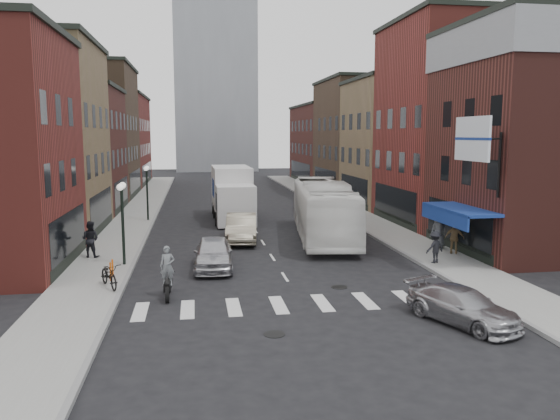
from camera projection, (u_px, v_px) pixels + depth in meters
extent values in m
plane|color=black|center=(289.00, 283.00, 23.69)|extent=(160.00, 160.00, 0.00)
cube|color=gray|center=(138.00, 213.00, 43.91)|extent=(3.00, 74.00, 0.15)
cube|color=gray|center=(343.00, 209.00, 46.51)|extent=(3.00, 74.00, 0.15)
cube|color=gray|center=(157.00, 214.00, 44.15)|extent=(0.20, 74.00, 0.16)
cube|color=gray|center=(326.00, 210.00, 46.29)|extent=(0.20, 74.00, 0.16)
cube|color=silver|center=(302.00, 304.00, 20.76)|extent=(12.00, 2.20, 0.01)
cube|color=black|center=(69.00, 235.00, 26.34)|extent=(0.08, 7.20, 2.20)
cube|color=#8E774E|center=(16.00, 141.00, 34.26)|extent=(10.00, 10.00, 12.00)
cube|color=black|center=(101.00, 208.00, 35.63)|extent=(0.08, 8.00, 2.20)
cube|color=black|center=(9.00, 40.00, 33.42)|extent=(10.30, 10.20, 0.30)
cube|color=#4D201B|center=(56.00, 152.00, 44.19)|extent=(10.00, 10.00, 10.00)
cube|color=black|center=(121.00, 192.00, 45.42)|extent=(0.08, 8.00, 2.20)
cube|color=black|center=(53.00, 87.00, 43.48)|extent=(10.30, 10.20, 0.30)
cube|color=#483424|center=(82.00, 133.00, 54.74)|extent=(10.00, 12.00, 13.00)
cube|color=black|center=(135.00, 181.00, 56.18)|extent=(0.08, 9.60, 2.20)
cube|color=black|center=(79.00, 65.00, 53.83)|extent=(10.30, 12.20, 0.30)
cube|color=maroon|center=(105.00, 141.00, 68.58)|extent=(10.00, 16.00, 11.00)
cube|color=black|center=(147.00, 172.00, 69.88)|extent=(0.08, 12.80, 2.20)
cube|color=black|center=(103.00, 96.00, 67.80)|extent=(10.30, 16.20, 0.30)
cube|color=#4D201B|center=(547.00, 142.00, 29.57)|extent=(10.00, 9.00, 12.00)
cube|color=black|center=(457.00, 224.00, 29.41)|extent=(0.08, 7.20, 2.20)
cube|color=black|center=(555.00, 24.00, 28.72)|extent=(10.30, 9.20, 0.30)
cube|color=maroon|center=(463.00, 126.00, 38.73)|extent=(10.00, 10.00, 14.00)
cube|color=black|center=(394.00, 202.00, 38.71)|extent=(0.08, 8.00, 2.20)
cube|color=black|center=(468.00, 21.00, 37.74)|extent=(10.30, 10.20, 0.30)
cube|color=#8E774E|center=(408.00, 144.00, 48.72)|extent=(10.00, 10.00, 11.00)
cube|color=black|center=(354.00, 189.00, 48.49)|extent=(0.08, 8.00, 2.20)
cube|color=black|center=(410.00, 80.00, 47.94)|extent=(10.30, 10.20, 0.30)
cube|color=#483424|center=(370.00, 138.00, 59.41)|extent=(10.00, 12.00, 12.00)
cube|color=black|center=(325.00, 179.00, 59.25)|extent=(0.08, 9.60, 2.20)
cube|color=black|center=(371.00, 80.00, 58.56)|extent=(10.30, 12.20, 0.30)
cube|color=#4D201B|center=(337.00, 145.00, 73.25)|extent=(10.00, 16.00, 10.00)
cube|color=black|center=(300.00, 170.00, 72.95)|extent=(0.08, 12.80, 2.20)
cube|color=black|center=(337.00, 106.00, 72.54)|extent=(10.30, 16.20, 0.30)
cube|color=navy|center=(460.00, 209.00, 27.16)|extent=(1.80, 5.00, 0.15)
cube|color=navy|center=(444.00, 217.00, 27.08)|extent=(0.10, 5.00, 0.70)
cylinder|color=black|center=(499.00, 165.00, 25.01)|extent=(0.12, 0.12, 3.00)
cylinder|color=black|center=(487.00, 139.00, 24.74)|extent=(1.40, 0.08, 0.08)
cube|color=silver|center=(472.00, 139.00, 24.63)|extent=(0.12, 3.00, 2.00)
cube|color=#9399A0|center=(214.00, 28.00, 96.57)|extent=(14.00, 14.00, 50.00)
cylinder|color=black|center=(123.00, 227.00, 26.20)|extent=(0.14, 0.14, 4.00)
cylinder|color=black|center=(121.00, 185.00, 25.92)|extent=(0.06, 0.90, 0.06)
sphere|color=white|center=(120.00, 187.00, 25.49)|extent=(0.32, 0.32, 0.32)
sphere|color=white|center=(123.00, 185.00, 26.37)|extent=(0.32, 0.32, 0.32)
cylinder|color=black|center=(147.00, 195.00, 39.89)|extent=(0.14, 0.14, 4.00)
cylinder|color=black|center=(146.00, 168.00, 39.62)|extent=(0.06, 0.90, 0.06)
sphere|color=white|center=(146.00, 169.00, 39.19)|extent=(0.32, 0.32, 0.32)
sphere|color=white|center=(147.00, 168.00, 40.07)|extent=(0.32, 0.32, 0.32)
cylinder|color=#D8590C|center=(111.00, 272.00, 23.43)|extent=(0.08, 0.08, 0.80)
cylinder|color=#D8590C|center=(113.00, 268.00, 24.02)|extent=(0.08, 0.08, 0.80)
cube|color=silver|center=(236.00, 205.00, 38.10)|extent=(2.71, 2.92, 2.77)
cube|color=black|center=(235.00, 201.00, 38.06)|extent=(2.73, 1.59, 1.22)
cube|color=silver|center=(231.00, 187.00, 42.11)|extent=(2.86, 5.81, 3.22)
cube|color=navy|center=(231.00, 187.00, 42.11)|extent=(2.85, 2.26, 1.33)
cube|color=black|center=(232.00, 211.00, 42.14)|extent=(2.55, 7.25, 0.39)
cylinder|color=black|center=(217.00, 219.00, 38.26)|extent=(0.31, 1.00, 1.00)
cylinder|color=black|center=(253.00, 218.00, 38.65)|extent=(0.31, 1.00, 1.00)
cylinder|color=black|center=(215.00, 212.00, 41.95)|extent=(0.31, 1.00, 1.00)
cylinder|color=black|center=(248.00, 211.00, 42.34)|extent=(0.31, 1.00, 1.00)
cylinder|color=black|center=(214.00, 208.00, 44.12)|extent=(0.31, 1.00, 1.00)
cylinder|color=black|center=(246.00, 207.00, 44.51)|extent=(0.31, 1.00, 1.00)
cylinder|color=black|center=(169.00, 285.00, 22.24)|extent=(0.13, 0.63, 0.63)
cylinder|color=black|center=(167.00, 295.00, 20.85)|extent=(0.13, 0.63, 0.63)
cube|color=black|center=(168.00, 285.00, 21.52)|extent=(0.30, 1.15, 0.33)
cube|color=black|center=(168.00, 272.00, 21.98)|extent=(0.52, 0.09, 0.06)
imported|color=slate|center=(167.00, 266.00, 21.32)|extent=(0.59, 0.41, 1.57)
imported|color=white|center=(324.00, 210.00, 33.65)|extent=(4.61, 13.04, 3.55)
imported|color=silver|center=(213.00, 253.00, 26.04)|extent=(2.02, 4.57, 1.53)
imported|color=#AAA08A|center=(241.00, 228.00, 32.74)|extent=(2.25, 5.21, 1.67)
imported|color=#AEAEB3|center=(462.00, 306.00, 18.55)|extent=(3.24, 4.53, 1.22)
imported|color=black|center=(109.00, 275.00, 22.40)|extent=(1.44, 2.07, 1.03)
imported|color=black|center=(90.00, 239.00, 27.88)|extent=(1.03, 0.78, 1.87)
imported|color=black|center=(435.00, 247.00, 26.66)|extent=(1.12, 0.80, 1.57)
imported|color=olive|center=(455.00, 238.00, 28.70)|extent=(1.10, 0.90, 1.68)
imported|color=#55575C|center=(439.00, 231.00, 30.13)|extent=(0.99, 0.69, 1.95)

